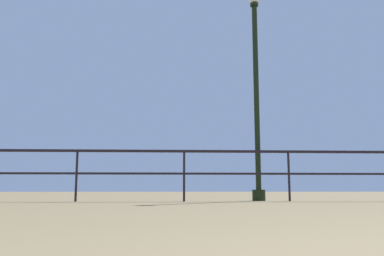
# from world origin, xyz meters

# --- Properties ---
(pier_railing) EXTENTS (18.31, 0.05, 0.98)m
(pier_railing) POSITION_xyz_m (-0.00, 7.49, 0.72)
(pier_railing) COLOR black
(pier_railing) RESTS_ON ground_plane
(lamppost_center) EXTENTS (0.27, 0.27, 4.53)m
(lamppost_center) POSITION_xyz_m (0.49, 7.81, 2.38)
(lamppost_center) COLOR black
(lamppost_center) RESTS_ON ground_plane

